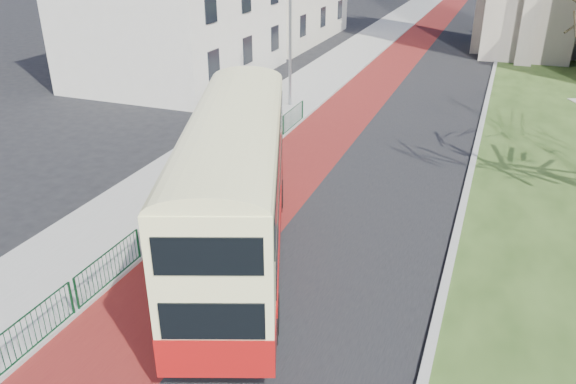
% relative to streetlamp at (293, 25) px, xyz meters
% --- Properties ---
extents(ground, '(160.00, 160.00, 0.00)m').
position_rel_streetlamp_xyz_m(ground, '(4.35, -18.00, -4.59)').
color(ground, black).
rests_on(ground, ground).
extents(road_carriageway, '(9.00, 120.00, 0.01)m').
position_rel_streetlamp_xyz_m(road_carriageway, '(5.85, 2.00, -4.59)').
color(road_carriageway, black).
rests_on(road_carriageway, ground).
extents(bus_lane, '(3.40, 120.00, 0.01)m').
position_rel_streetlamp_xyz_m(bus_lane, '(3.15, 2.00, -4.59)').
color(bus_lane, '#591414').
rests_on(bus_lane, ground).
extents(pavement_west, '(4.00, 120.00, 0.12)m').
position_rel_streetlamp_xyz_m(pavement_west, '(-0.65, 2.00, -4.53)').
color(pavement_west, gray).
rests_on(pavement_west, ground).
extents(kerb_west, '(0.25, 120.00, 0.13)m').
position_rel_streetlamp_xyz_m(kerb_west, '(1.35, 2.00, -4.53)').
color(kerb_west, '#999993').
rests_on(kerb_west, ground).
extents(kerb_east, '(0.25, 80.00, 0.13)m').
position_rel_streetlamp_xyz_m(kerb_east, '(10.45, 4.00, -4.53)').
color(kerb_east, '#999993').
rests_on(kerb_east, ground).
extents(pedestrian_railing, '(0.07, 24.00, 1.12)m').
position_rel_streetlamp_xyz_m(pedestrian_railing, '(1.40, -14.00, -4.04)').
color(pedestrian_railing, '#0D3C1E').
rests_on(pedestrian_railing, ground).
extents(streetlamp, '(2.13, 0.18, 8.00)m').
position_rel_streetlamp_xyz_m(streetlamp, '(0.00, 0.00, 0.00)').
color(streetlamp, gray).
rests_on(streetlamp, pavement_west).
extents(bus, '(6.34, 11.31, 4.65)m').
position_rel_streetlamp_xyz_m(bus, '(4.28, -16.11, -1.94)').
color(bus, '#990F0E').
rests_on(bus, ground).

